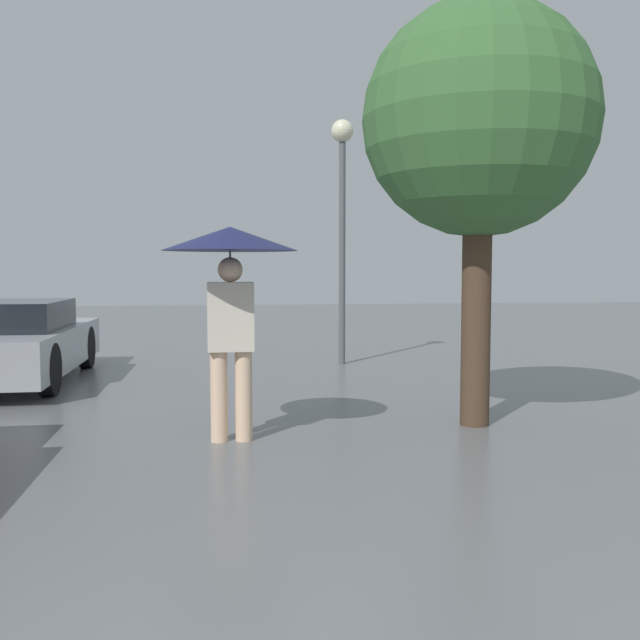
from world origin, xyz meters
The scene contains 4 objects.
pedestrian centered at (-0.18, 5.19, 1.64)m, with size 1.25×1.25×2.00m.
parked_car_farthest centered at (-3.17, 9.15, 0.56)m, with size 1.67×4.16×1.16m.
tree centered at (2.32, 5.53, 3.08)m, with size 2.36×2.36×4.29m.
street_lamp centered at (1.77, 10.34, 2.96)m, with size 0.37×0.37×4.06m.
Camera 1 is at (-0.29, -1.44, 1.62)m, focal length 40.00 mm.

